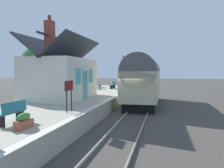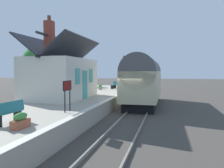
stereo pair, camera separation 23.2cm
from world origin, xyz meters
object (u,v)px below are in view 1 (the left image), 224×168
object	(u,v)px
planter_edge_near	(24,121)
tree_behind_building	(38,60)
planter_by_door	(100,87)
station_sign_board	(69,88)
tree_distant	(67,64)
lamp_post_platform	(123,66)
station_building	(62,77)
train	(144,80)
bench_near_building	(12,112)
bench_mid_platform	(113,85)

from	to	relation	value
planter_edge_near	tree_behind_building	xyz separation A→B (m)	(19.78, 11.14, 3.21)
planter_by_door	planter_edge_near	bearing A→B (deg)	-172.91
station_sign_board	tree_distant	size ratio (longest dim) A/B	0.27
lamp_post_platform	station_sign_board	distance (m)	13.56
planter_edge_near	station_sign_board	world-z (taller)	station_sign_board
station_sign_board	station_building	bearing A→B (deg)	28.30
train	lamp_post_platform	bearing A→B (deg)	34.38
bench_near_building	planter_edge_near	size ratio (longest dim) A/B	1.79
bench_near_building	tree_distant	world-z (taller)	tree_distant
bench_mid_platform	lamp_post_platform	distance (m)	3.48
bench_mid_platform	planter_edge_near	world-z (taller)	bench_mid_platform
tree_behind_building	bench_near_building	bearing A→B (deg)	-151.92
station_sign_board	tree_distant	xyz separation A→B (m)	(19.49, 8.76, 1.90)
lamp_post_platform	tree_distant	xyz separation A→B (m)	(6.01, 9.15, 0.49)
lamp_post_platform	planter_by_door	bearing A→B (deg)	85.60
tree_distant	station_sign_board	bearing A→B (deg)	-155.80
tree_distant	station_building	bearing A→B (deg)	-157.47
planter_by_door	station_sign_board	size ratio (longest dim) A/B	0.41
lamp_post_platform	tree_behind_building	bearing A→B (deg)	77.07
station_building	planter_edge_near	xyz separation A→B (m)	(-9.08, -2.78, -1.37)
bench_near_building	tree_behind_building	xyz separation A→B (m)	(19.22, 10.26, 3.01)
planter_edge_near	bench_mid_platform	bearing A→B (deg)	3.14
tree_distant	planter_edge_near	bearing A→B (deg)	-159.60
planter_edge_near	bench_near_building	bearing A→B (deg)	57.66
planter_edge_near	lamp_post_platform	distance (m)	17.26
bench_mid_platform	planter_by_door	bearing A→B (deg)	151.70
planter_by_door	tree_behind_building	distance (m)	9.85
planter_by_door	tree_distant	bearing A→B (deg)	48.00
station_sign_board	tree_behind_building	size ratio (longest dim) A/B	0.25
train	planter_by_door	distance (m)	6.54
station_sign_board	tree_distant	distance (m)	21.46
bench_mid_platform	bench_near_building	world-z (taller)	same
train	planter_edge_near	distance (m)	13.83
station_building	planter_edge_near	distance (m)	9.59
bench_near_building	lamp_post_platform	world-z (taller)	lamp_post_platform
station_sign_board	planter_by_door	bearing A→B (deg)	9.61
station_building	lamp_post_platform	distance (m)	8.73
planter_edge_near	tree_distant	world-z (taller)	tree_distant
bench_mid_platform	station_sign_board	distance (m)	15.78
station_sign_board	tree_behind_building	xyz separation A→B (m)	(16.17, 11.31, 2.29)
planter_edge_near	tree_behind_building	size ratio (longest dim) A/B	0.12
planter_by_door	tree_distant	distance (m)	9.10
lamp_post_platform	tree_distant	distance (m)	10.95
station_sign_board	tree_behind_building	world-z (taller)	tree_behind_building
station_sign_board	planter_edge_near	bearing A→B (deg)	177.37
lamp_post_platform	tree_distant	size ratio (longest dim) A/B	0.63
station_sign_board	train	bearing A→B (deg)	-16.33
tree_distant	tree_behind_building	size ratio (longest dim) A/B	0.93
bench_mid_platform	tree_behind_building	world-z (taller)	tree_behind_building
train	tree_behind_building	bearing A→B (deg)	65.95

